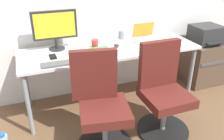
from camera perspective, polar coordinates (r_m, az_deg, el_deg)
The scene contains 16 objects.
ground_plane at distance 3.01m, azimuth -0.34°, elevation -7.69°, with size 5.28×5.28×0.00m, color brown.
desk at distance 2.70m, azimuth -0.38°, elevation 4.15°, with size 2.02×0.65×0.72m.
office_chair_left at distance 2.18m, azimuth -2.66°, elevation -8.89°, with size 0.54×0.54×0.94m.
office_chair_right at distance 2.43m, azimuth 12.21°, elevation -5.57°, with size 0.54×0.54×0.94m.
side_cabinet at distance 3.61m, azimuth 20.75°, elevation 1.82°, with size 0.51×0.51×0.59m.
printer at distance 3.48m, azimuth 21.82°, elevation 8.04°, with size 0.38×0.40×0.24m.
desktop_monitor at distance 2.65m, azimuth -13.67°, elevation 10.00°, with size 0.48×0.18×0.43m.
open_laptop at distance 2.95m, azimuth 8.21°, elevation 8.08°, with size 0.31×0.27×0.22m.
keyboard_by_monitor at distance 2.32m, azimuth -12.68°, elevation 1.52°, with size 0.34×0.12×0.02m, color #515156.
keyboard_by_laptop at distance 2.72m, azimuth 10.28°, elevation 5.44°, with size 0.34×0.12×0.02m, color silver.
mouse_by_monitor at distance 2.72m, azimuth 1.09°, elevation 5.99°, with size 0.06×0.10×0.03m, color #2D2D2D.
mouse_by_laptop at distance 2.97m, azimuth 15.40°, elevation 6.75°, with size 0.06×0.10×0.03m, color #B7B7B7.
coffee_mug at distance 2.70m, azimuth -4.17°, elevation 6.42°, with size 0.08×0.08×0.09m, color red.
pen_cup at distance 2.98m, azimuth 2.23°, elevation 8.50°, with size 0.07×0.07×0.10m, color slate.
phone_near_laptop at distance 2.51m, azimuth -14.15°, elevation 3.17°, with size 0.07×0.14×0.01m, color black.
notebook at distance 2.59m, azimuth -3.05°, elevation 4.83°, with size 0.21×0.15×0.03m, color green.
Camera 1 is at (-0.87, -2.35, 1.66)m, focal length 37.72 mm.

